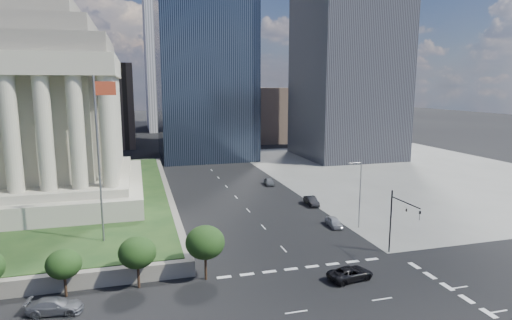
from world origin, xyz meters
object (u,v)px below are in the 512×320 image
object	(u,v)px
war_memorial	(28,81)
parked_sedan_near	(334,222)
traffic_signal_ne	(400,216)
pickup_truck	(350,273)
parked_sedan_far	(269,181)
suv_grey	(55,306)
street_lamp_north	(359,190)
parked_sedan_mid	(311,201)
flagpole	(100,151)

from	to	relation	value
war_memorial	parked_sedan_near	xyz separation A→B (m)	(44.18, -21.60, -20.70)
traffic_signal_ne	pickup_truck	world-z (taller)	traffic_signal_ne
parked_sedan_far	war_memorial	bearing A→B (deg)	-163.81
suv_grey	parked_sedan_far	world-z (taller)	parked_sedan_far
war_memorial	street_lamp_north	distance (m)	54.92
suv_grey	parked_sedan_mid	xyz separation A→B (m)	(36.97, 27.25, 0.03)
war_memorial	traffic_signal_ne	world-z (taller)	war_memorial
pickup_truck	traffic_signal_ne	bearing A→B (deg)	-74.79
war_memorial	flagpole	size ratio (longest dim) A/B	1.95
pickup_truck	suv_grey	distance (m)	29.54
traffic_signal_ne	suv_grey	world-z (taller)	traffic_signal_ne
flagpole	suv_grey	world-z (taller)	flagpole
flagpole	suv_grey	bearing A→B (deg)	-105.46
traffic_signal_ne	parked_sedan_mid	distance (m)	24.83
war_memorial	parked_sedan_far	size ratio (longest dim) A/B	8.92
war_memorial	flagpole	distance (m)	28.16
war_memorial	parked_sedan_mid	xyz separation A→B (m)	(45.50, -9.91, -20.65)
parked_sedan_near	parked_sedan_mid	xyz separation A→B (m)	(1.32, 11.69, 0.05)
war_memorial	parked_sedan_near	size ratio (longest dim) A/B	9.46
flagpole	parked_sedan_mid	size ratio (longest dim) A/B	4.39
parked_sedan_mid	parked_sedan_far	distance (m)	17.08
war_memorial	parked_sedan_far	distance (m)	48.21
war_memorial	pickup_truck	distance (m)	57.78
pickup_truck	parked_sedan_far	xyz separation A→B (m)	(4.95, 45.24, 0.03)
traffic_signal_ne	pickup_truck	size ratio (longest dim) A/B	1.56
flagpole	parked_sedan_mid	distance (m)	38.24
parked_sedan_near	pickup_truck	bearing A→B (deg)	-104.64
parked_sedan_near	parked_sedan_far	distance (m)	28.62
pickup_truck	parked_sedan_near	bearing A→B (deg)	-30.05
street_lamp_north	suv_grey	xyz separation A→B (m)	(-38.80, -14.16, -4.94)
parked_sedan_mid	parked_sedan_far	xyz separation A→B (m)	(-2.50, 16.90, -0.01)
street_lamp_north	pickup_truck	size ratio (longest dim) A/B	1.95
traffic_signal_ne	parked_sedan_mid	size ratio (longest dim) A/B	1.76
traffic_signal_ne	suv_grey	size ratio (longest dim) A/B	1.61
street_lamp_north	pickup_truck	distance (m)	18.53
war_memorial	suv_grey	xyz separation A→B (m)	(8.53, -37.16, -20.68)
street_lamp_north	parked_sedan_mid	distance (m)	14.10
pickup_truck	war_memorial	bearing A→B (deg)	35.01
flagpole	pickup_truck	size ratio (longest dim) A/B	3.90
street_lamp_north	parked_sedan_mid	world-z (taller)	street_lamp_north
street_lamp_north	parked_sedan_mid	size ratio (longest dim) A/B	2.19
war_memorial	parked_sedan_far	bearing A→B (deg)	9.23
pickup_truck	parked_sedan_far	world-z (taller)	parked_sedan_far
street_lamp_north	parked_sedan_far	size ratio (longest dim) A/B	2.29
pickup_truck	parked_sedan_far	bearing A→B (deg)	-16.08
parked_sedan_far	pickup_truck	bearing A→B (deg)	-89.29
traffic_signal_ne	street_lamp_north	bearing A→B (deg)	85.81
flagpole	traffic_signal_ne	xyz separation A→B (m)	(34.33, -10.30, -7.86)
pickup_truck	parked_sedan_mid	world-z (taller)	parked_sedan_mid
parked_sedan_near	parked_sedan_far	world-z (taller)	parked_sedan_far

